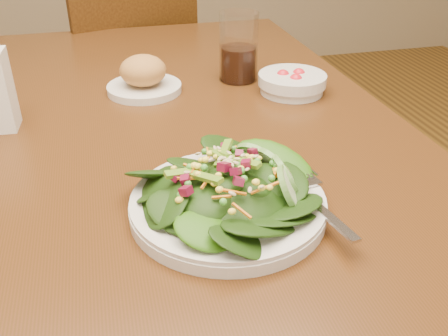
# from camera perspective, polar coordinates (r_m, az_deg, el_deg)

# --- Properties ---
(dining_table) EXTENTS (0.90, 1.40, 0.75)m
(dining_table) POSITION_cam_1_polar(r_m,az_deg,el_deg) (0.88, -8.44, -2.27)
(dining_table) COLOR #482411
(dining_table) RESTS_ON ground_plane
(chair_far) EXTENTS (0.50, 0.50, 0.87)m
(chair_far) POSITION_cam_1_polar(r_m,az_deg,el_deg) (1.73, -10.56, 7.32)
(chair_far) COLOR #492C0C
(chair_far) RESTS_ON ground_plane
(salad_plate) EXTENTS (0.25, 0.25, 0.07)m
(salad_plate) POSITION_cam_1_polar(r_m,az_deg,el_deg) (0.63, 1.25, -2.92)
(salad_plate) COLOR silver
(salad_plate) RESTS_ON dining_table
(bread_plate) EXTENTS (0.15, 0.15, 0.07)m
(bread_plate) POSITION_cam_1_polar(r_m,az_deg,el_deg) (1.00, -9.18, 10.20)
(bread_plate) COLOR silver
(bread_plate) RESTS_ON dining_table
(tomato_bowl) EXTENTS (0.13, 0.13, 0.04)m
(tomato_bowl) POSITION_cam_1_polar(r_m,az_deg,el_deg) (1.00, 7.78, 9.64)
(tomato_bowl) COLOR silver
(tomato_bowl) RESTS_ON dining_table
(drinking_glass) EXTENTS (0.08, 0.08, 0.14)m
(drinking_glass) POSITION_cam_1_polar(r_m,az_deg,el_deg) (1.05, 1.67, 13.13)
(drinking_glass) COLOR silver
(drinking_glass) RESTS_ON dining_table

